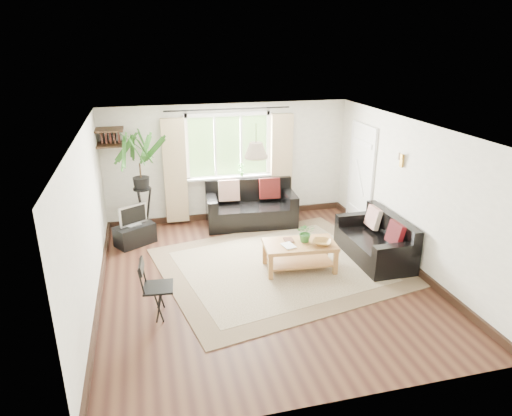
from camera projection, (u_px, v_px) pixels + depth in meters
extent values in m
plane|color=black|center=(262.00, 278.00, 7.29)|extent=(5.50, 5.50, 0.00)
plane|color=white|center=(263.00, 128.00, 6.45)|extent=(5.50, 5.50, 0.00)
cube|color=white|center=(228.00, 163.00, 9.37)|extent=(5.00, 0.02, 2.40)
cube|color=white|center=(336.00, 304.00, 4.37)|extent=(5.00, 0.02, 2.40)
cube|color=white|center=(88.00, 223.00, 6.30)|extent=(0.02, 5.50, 2.40)
cube|color=white|center=(410.00, 195.00, 7.44)|extent=(0.02, 5.50, 2.40)
cube|color=#BBB190|center=(279.00, 266.00, 7.64)|extent=(4.27, 3.85, 0.02)
cube|color=silver|center=(361.00, 178.00, 9.05)|extent=(0.06, 0.96, 2.06)
imported|color=#2F6629|center=(306.00, 232.00, 7.41)|extent=(0.35, 0.32, 0.32)
imported|color=olive|center=(322.00, 242.00, 7.34)|extent=(0.40, 0.40, 0.07)
imported|color=white|center=(283.00, 247.00, 7.25)|extent=(0.22, 0.27, 0.02)
imported|color=#502E20|center=(284.00, 240.00, 7.48)|extent=(0.16, 0.21, 0.02)
cube|color=black|center=(135.00, 235.00, 8.43)|extent=(0.80, 0.70, 0.38)
imported|color=#2D6023|center=(242.00, 170.00, 9.37)|extent=(0.14, 0.10, 0.27)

